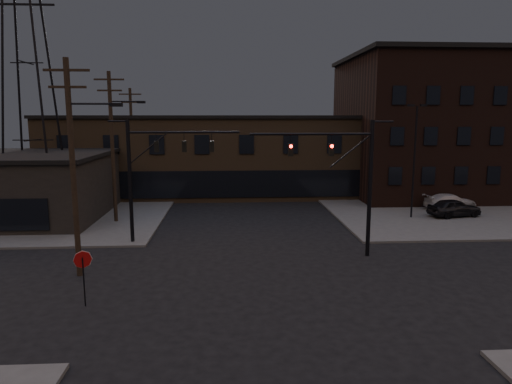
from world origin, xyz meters
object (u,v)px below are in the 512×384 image
traffic_signal_near (351,174)px  car_crossing (270,189)px  parked_car_lot_a (454,208)px  traffic_signal_far (150,167)px  parked_car_lot_b (450,201)px  stop_sign (83,265)px

traffic_signal_near → car_crossing: 21.71m
traffic_signal_near → parked_car_lot_a: 15.26m
traffic_signal_far → parked_car_lot_a: 24.40m
traffic_signal_far → parked_car_lot_b: bearing=20.4°
traffic_signal_far → parked_car_lot_a: (23.28, 6.03, -4.13)m
parked_car_lot_a → parked_car_lot_b: size_ratio=0.94×
traffic_signal_far → parked_car_lot_a: size_ratio=1.87×
stop_sign → parked_car_lot_a: size_ratio=0.58×
traffic_signal_near → parked_car_lot_b: 18.13m
traffic_signal_near → stop_sign: bearing=-154.1°
traffic_signal_near → parked_car_lot_b: (12.39, 12.59, -4.12)m
parked_car_lot_a → car_crossing: parked_car_lot_a is taller
traffic_signal_far → stop_sign: traffic_signal_far is taller
parked_car_lot_a → parked_car_lot_b: bearing=-32.2°
traffic_signal_far → car_crossing: (9.24, 17.60, -4.34)m
traffic_signal_near → traffic_signal_far: 12.57m
stop_sign → parked_car_lot_b: stop_sign is taller
traffic_signal_near → car_crossing: size_ratio=1.96×
stop_sign → parked_car_lot_a: 29.34m
parked_car_lot_b → car_crossing: size_ratio=1.12×
car_crossing → traffic_signal_near: bearing=-88.4°
stop_sign → parked_car_lot_a: bearing=33.1°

